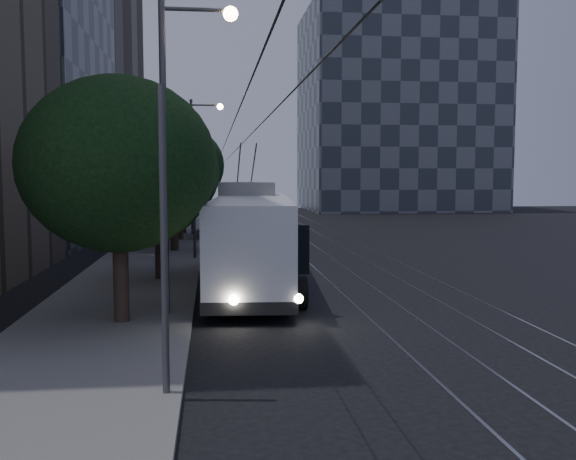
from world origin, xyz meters
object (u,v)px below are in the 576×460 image
at_px(car_white_d, 226,217).
at_px(streetlamp_near, 177,126).
at_px(car_white_b, 214,229).
at_px(car_white_a, 223,230).
at_px(trolleybus, 252,239).
at_px(car_white_c, 233,222).
at_px(pickup_silver, 245,241).
at_px(streetlamp_far, 198,154).

height_order(car_white_d, streetlamp_near, streetlamp_near).
height_order(car_white_b, car_white_d, car_white_b).
bearing_deg(car_white_a, trolleybus, -88.63).
bearing_deg(car_white_d, car_white_c, -103.57).
relative_size(pickup_silver, car_white_c, 1.64).
height_order(car_white_c, streetlamp_near, streetlamp_near).
xyz_separation_m(pickup_silver, streetlamp_far, (-2.66, 12.10, 4.86)).
xyz_separation_m(streetlamp_near, streetlamp_far, (-0.00, 25.88, -0.02)).
relative_size(car_white_a, car_white_d, 1.20).
distance_m(car_white_a, car_white_b, 2.15).
relative_size(car_white_c, streetlamp_far, 0.41).
height_order(trolleybus, streetlamp_near, streetlamp_near).
xyz_separation_m(pickup_silver, streetlamp_near, (-2.66, -13.78, 4.88)).
height_order(trolleybus, streetlamp_far, streetlamp_far).
height_order(car_white_a, car_white_b, car_white_a).
bearing_deg(pickup_silver, car_white_a, 79.63).
height_order(car_white_d, streetlamp_far, streetlamp_far).
bearing_deg(car_white_d, car_white_a, -108.88).
xyz_separation_m(trolleybus, streetlamp_far, (-2.49, 20.77, 3.90)).
relative_size(car_white_a, streetlamp_far, 0.46).
distance_m(car_white_b, streetlamp_near, 24.45).
distance_m(pickup_silver, car_white_b, 10.22).
height_order(car_white_a, streetlamp_far, streetlamp_far).
bearing_deg(car_white_d, streetlamp_far, -118.28).
distance_m(trolleybus, streetlamp_far, 21.28).
bearing_deg(streetlamp_far, car_white_a, -67.55).
xyz_separation_m(car_white_a, streetlamp_far, (-1.68, 4.07, 5.00)).
bearing_deg(car_white_d, streetlamp_near, -110.35).
distance_m(car_white_b, car_white_c, 6.88).
distance_m(pickup_silver, streetlamp_far, 13.31).
height_order(trolleybus, car_white_c, trolleybus).
distance_m(car_white_b, streetlamp_far, 5.59).
height_order(trolleybus, car_white_a, trolleybus).
bearing_deg(trolleybus, car_white_a, 97.03).
bearing_deg(trolleybus, pickup_silver, 93.13).
height_order(trolleybus, car_white_b, trolleybus).
bearing_deg(car_white_c, trolleybus, -71.87).
xyz_separation_m(car_white_c, streetlamp_far, (-2.55, -4.72, 5.11)).
distance_m(trolleybus, car_white_b, 18.85).
distance_m(car_white_a, streetlamp_near, 22.45).
distance_m(car_white_a, car_white_d, 14.98).
xyz_separation_m(car_white_a, streetlamp_near, (-1.68, -21.82, 5.02)).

